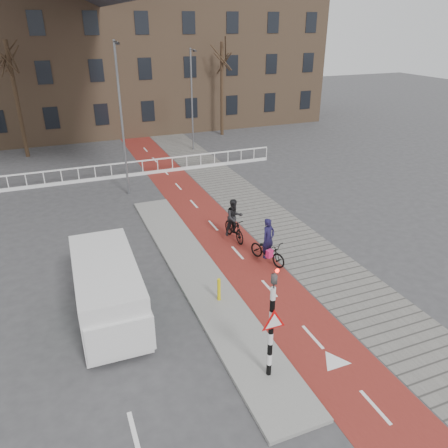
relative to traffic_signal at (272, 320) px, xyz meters
name	(u,v)px	position (x,y,z in m)	size (l,w,h in m)	color
ground	(257,330)	(0.60, 2.02, -1.99)	(120.00, 120.00, 0.00)	#38383A
bike_lane	(200,211)	(2.10, 12.02, -1.98)	(2.50, 60.00, 0.01)	maroon
sidewalk	(248,203)	(4.90, 12.02, -1.98)	(3.00, 60.00, 0.01)	slate
curb_island	(197,273)	(-0.10, 6.02, -1.93)	(1.80, 16.00, 0.12)	gray
traffic_signal	(272,320)	(0.00, 0.00, 0.00)	(0.80, 0.80, 3.68)	black
bollard	(219,289)	(0.02, 3.90, -1.44)	(0.12, 0.12, 0.86)	#DAC30C
cyclist_near	(268,248)	(2.94, 5.85, -1.33)	(1.26, 1.98, 1.95)	black
cyclist_far	(234,223)	(2.46, 8.27, -1.17)	(0.88, 1.86, 1.96)	black
van	(108,289)	(-3.70, 4.51, -0.89)	(2.06, 4.92, 2.10)	silver
railing	(62,180)	(-4.40, 19.02, -1.68)	(28.00, 0.10, 0.99)	silver
townhouse_row	(62,38)	(-2.40, 34.02, 5.82)	(46.00, 10.00, 15.90)	#7F6047
tree_mid	(17,101)	(-6.41, 26.46, 2.02)	(0.28, 0.28, 8.02)	#2E2114
tree_right	(222,90)	(9.50, 27.43, 1.82)	(0.27, 0.27, 7.62)	#2E2114
streetlight_near	(122,123)	(-0.93, 15.86, 2.16)	(0.12, 0.12, 8.31)	slate
streetlight_right	(192,101)	(5.61, 23.73, 1.71)	(0.12, 0.12, 7.40)	slate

